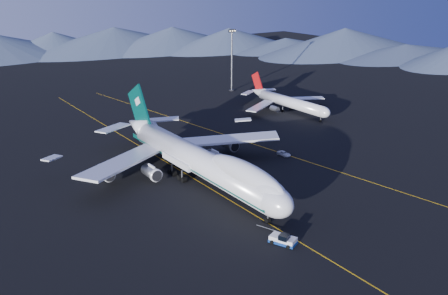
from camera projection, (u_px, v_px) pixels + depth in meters
ground at (199, 182)px, 124.29m from camera, size 500.00×500.00×0.00m
taxiway_line_main at (199, 182)px, 124.29m from camera, size 0.25×220.00×0.01m
taxiway_line_side at (266, 148)px, 148.32m from camera, size 28.08×198.09×0.01m
boeing_747 at (199, 160)px, 122.40m from camera, size 59.62×72.43×19.37m
pushback_tug at (283, 240)px, 95.69m from camera, size 4.44×5.79×2.26m
second_jet at (288, 102)px, 187.00m from camera, size 38.08×43.02×12.24m
service_van at (284, 154)px, 142.12m from camera, size 2.15×4.45×1.22m
floodlight_mast at (232, 60)px, 217.12m from camera, size 3.30×2.47×26.69m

